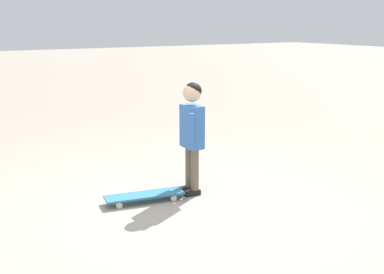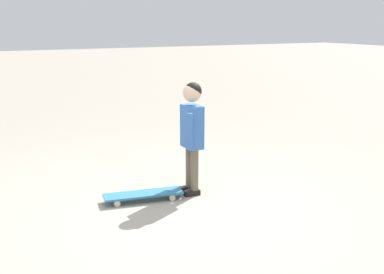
# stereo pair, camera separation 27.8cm
# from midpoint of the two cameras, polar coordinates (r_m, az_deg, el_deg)

# --- Properties ---
(ground_plane) EXTENTS (50.00, 50.00, 0.00)m
(ground_plane) POSITION_cam_midpoint_polar(r_m,az_deg,el_deg) (4.17, -4.12, -9.19)
(ground_plane) COLOR #9E9384
(child_person) EXTENTS (0.36, 0.24, 1.06)m
(child_person) POSITION_cam_midpoint_polar(r_m,az_deg,el_deg) (4.50, -1.78, 1.30)
(child_person) COLOR brown
(child_person) RESTS_ON ground
(skateboard) EXTENTS (0.32, 0.74, 0.07)m
(skateboard) POSITION_cam_midpoint_polar(r_m,az_deg,el_deg) (4.48, -7.38, -6.83)
(skateboard) COLOR teal
(skateboard) RESTS_ON ground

